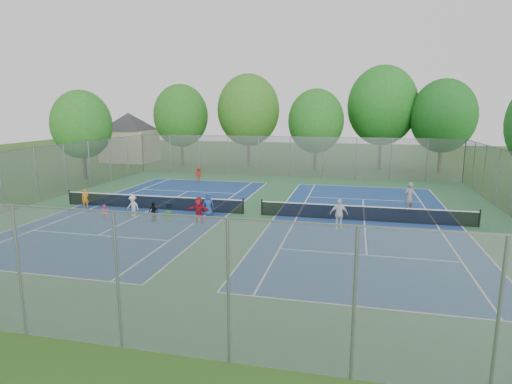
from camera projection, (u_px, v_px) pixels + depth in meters
ground at (252, 215)px, 27.52m from camera, size 120.00×120.00×0.00m
court_pad at (252, 215)px, 27.52m from camera, size 32.00×32.00×0.01m
court_left at (153, 209)px, 29.07m from camera, size 10.97×23.77×0.01m
court_right at (364, 221)px, 25.96m from camera, size 10.97×23.77×0.01m
net_left at (152, 202)px, 28.98m from camera, size 12.87×0.10×0.91m
net_right at (365, 214)px, 25.88m from camera, size 12.87×0.10×0.91m
fence_north at (290, 157)px, 42.43m from camera, size 32.00×0.10×4.00m
fence_south at (118, 282)px, 11.84m from camera, size 32.00×0.10×4.00m
fence_west at (36, 175)px, 30.68m from camera, size 0.10×32.00×4.00m
house at (129, 129)px, 54.54m from camera, size 11.03×11.03×7.30m
tree_nw at (181, 116)px, 50.53m from camera, size 6.40×6.40×9.58m
tree_nl at (248, 110)px, 49.59m from camera, size 7.20×7.20×10.69m
tree_nc at (316, 121)px, 46.12m from camera, size 6.00×6.00×8.85m
tree_nr at (382, 106)px, 47.12m from camera, size 7.60×7.60×11.42m
tree_ne at (443, 116)px, 44.08m from camera, size 6.60×6.60×9.77m
tree_side_w at (82, 125)px, 40.29m from camera, size 5.60×5.60×8.47m
ball_crate at (169, 205)px, 29.48m from camera, size 0.38×0.38×0.30m
ball_hopper at (168, 216)px, 25.98m from camera, size 0.38×0.38×0.60m
student_a at (85, 198)px, 29.42m from camera, size 0.54×0.46×1.27m
student_b at (105, 213)px, 25.95m from camera, size 0.54×0.44×1.00m
student_c at (133, 206)px, 27.01m from camera, size 0.95×0.66×1.34m
student_d at (153, 212)px, 25.77m from camera, size 0.75×0.46×1.19m
student_e at (208, 204)px, 27.19m from camera, size 0.80×0.62×1.44m
student_f at (199, 210)px, 25.31m from camera, size 1.53×0.70×1.59m
child_far_baseline at (199, 174)px, 40.09m from camera, size 0.92×0.61×1.33m
instructor at (409, 197)px, 27.94m from camera, size 0.88×0.78×2.02m
teen_court_b at (339, 214)px, 24.10m from camera, size 1.08×0.61×1.74m
tennis_ball_0 at (21, 233)px, 23.37m from camera, size 0.07×0.07×0.07m
tennis_ball_1 at (76, 214)px, 27.48m from camera, size 0.07×0.07×0.07m
tennis_ball_2 at (131, 215)px, 27.28m from camera, size 0.07×0.07×0.07m
tennis_ball_3 at (118, 213)px, 27.71m from camera, size 0.07×0.07×0.07m
tennis_ball_4 at (131, 241)px, 21.96m from camera, size 0.07×0.07×0.07m
tennis_ball_5 at (138, 215)px, 27.37m from camera, size 0.07×0.07×0.07m
tennis_ball_6 at (94, 225)px, 24.85m from camera, size 0.07×0.07×0.07m
tennis_ball_7 at (142, 221)px, 25.90m from camera, size 0.07×0.07×0.07m
tennis_ball_8 at (195, 224)px, 25.11m from camera, size 0.07×0.07×0.07m
tennis_ball_9 at (87, 210)px, 28.65m from camera, size 0.07×0.07×0.07m
tennis_ball_10 at (119, 213)px, 27.93m from camera, size 0.07×0.07×0.07m
tennis_ball_11 at (170, 215)px, 27.25m from camera, size 0.07×0.07×0.07m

